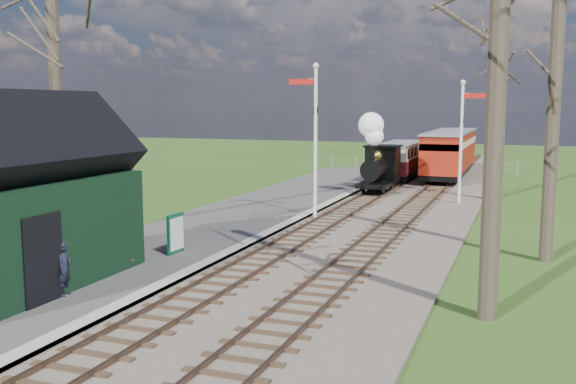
# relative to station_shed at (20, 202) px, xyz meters

# --- Properties ---
(distant_hills) EXTENTS (114.40, 48.00, 22.02)m
(distant_hills) POSITION_rel_station_shed_xyz_m (5.70, 60.38, -18.47)
(distant_hills) COLOR #385B23
(distant_hills) RESTS_ON ground
(ballast_bed) EXTENTS (8.00, 60.00, 0.10)m
(ballast_bed) POSITION_rel_station_shed_xyz_m (5.60, 18.00, -2.22)
(ballast_bed) COLOR brown
(ballast_bed) RESTS_ON ground
(track_near) EXTENTS (1.60, 60.00, 0.15)m
(track_near) POSITION_rel_station_shed_xyz_m (4.30, 18.00, -2.17)
(track_near) COLOR brown
(track_near) RESTS_ON ground
(track_far) EXTENTS (1.60, 60.00, 0.15)m
(track_far) POSITION_rel_station_shed_xyz_m (6.90, 18.00, -2.17)
(track_far) COLOR brown
(track_far) RESTS_ON ground
(platform) EXTENTS (5.00, 44.00, 0.20)m
(platform) POSITION_rel_station_shed_xyz_m (0.80, 10.00, -2.17)
(platform) COLOR #474442
(platform) RESTS_ON ground
(coping_strip) EXTENTS (0.40, 44.00, 0.21)m
(coping_strip) POSITION_rel_station_shed_xyz_m (3.10, 10.00, -2.16)
(coping_strip) COLOR #B2AD9E
(coping_strip) RESTS_ON ground
(station_shed) EXTENTS (3.25, 6.30, 4.78)m
(station_shed) POSITION_rel_station_shed_xyz_m (0.00, 0.00, 0.00)
(station_shed) COLOR black
(station_shed) RESTS_ON platform
(semaphore_near) EXTENTS (1.22, 0.24, 6.22)m
(semaphore_near) POSITION_rel_station_shed_xyz_m (3.53, 12.00, 1.35)
(semaphore_near) COLOR silver
(semaphore_near) RESTS_ON ground
(semaphore_far) EXTENTS (1.22, 0.24, 5.72)m
(semaphore_far) POSITION_rel_station_shed_xyz_m (8.67, 18.00, 1.08)
(semaphore_far) COLOR silver
(semaphore_far) RESTS_ON ground
(bare_trees) EXTENTS (15.51, 22.39, 12.00)m
(bare_trees) POSITION_rel_station_shed_xyz_m (5.63, 6.10, 2.94)
(bare_trees) COLOR #382D23
(bare_trees) RESTS_ON ground
(fence_line) EXTENTS (12.60, 0.08, 1.00)m
(fence_line) POSITION_rel_station_shed_xyz_m (4.60, 32.00, -1.72)
(fence_line) COLOR slate
(fence_line) RESTS_ON ground
(locomotive) EXTENTS (1.62, 3.77, 4.04)m
(locomotive) POSITION_rel_station_shed_xyz_m (4.29, 20.22, -0.38)
(locomotive) COLOR black
(locomotive) RESTS_ON ground
(coach) EXTENTS (1.89, 6.47, 1.99)m
(coach) POSITION_rel_station_shed_xyz_m (4.30, 26.28, -0.88)
(coach) COLOR black
(coach) RESTS_ON ground
(red_carriage_a) EXTENTS (2.29, 5.67, 2.41)m
(red_carriage_a) POSITION_rel_station_shed_xyz_m (6.90, 26.36, -0.63)
(red_carriage_a) COLOR black
(red_carriage_a) RESTS_ON ground
(red_carriage_b) EXTENTS (2.29, 5.67, 2.41)m
(red_carriage_b) POSITION_rel_station_shed_xyz_m (6.90, 31.86, -0.63)
(red_carriage_b) COLOR black
(red_carriage_b) RESTS_ON ground
(sign_board) EXTENTS (0.13, 0.81, 1.18)m
(sign_board) POSITION_rel_station_shed_xyz_m (1.75, 4.31, -1.48)
(sign_board) COLOR #0E422E
(sign_board) RESTS_ON platform
(bench) EXTENTS (0.86, 1.31, 0.72)m
(bench) POSITION_rel_station_shed_xyz_m (1.03, 1.98, -1.73)
(bench) COLOR #4A2A1A
(bench) RESTS_ON platform
(person) EXTENTS (0.40, 0.52, 1.28)m
(person) POSITION_rel_station_shed_xyz_m (1.52, -0.35, -1.43)
(person) COLOR black
(person) RESTS_ON platform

